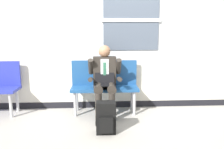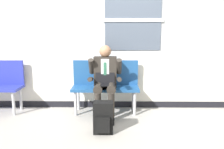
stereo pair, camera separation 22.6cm
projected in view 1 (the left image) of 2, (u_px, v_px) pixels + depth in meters
name	position (u px, v px, depth m)	size (l,w,h in m)	color
ground_plane	(119.00, 117.00, 3.80)	(18.00, 18.00, 0.00)	#9E9991
station_wall	(117.00, 34.00, 4.12)	(5.02, 0.17, 2.85)	silver
bench_with_person	(105.00, 83.00, 4.00)	(1.20, 0.42, 0.94)	navy
person_seated	(105.00, 79.00, 3.78)	(0.57, 0.70, 1.23)	#2D2823
backpack	(106.00, 118.00, 3.17)	(0.28, 0.23, 0.47)	black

